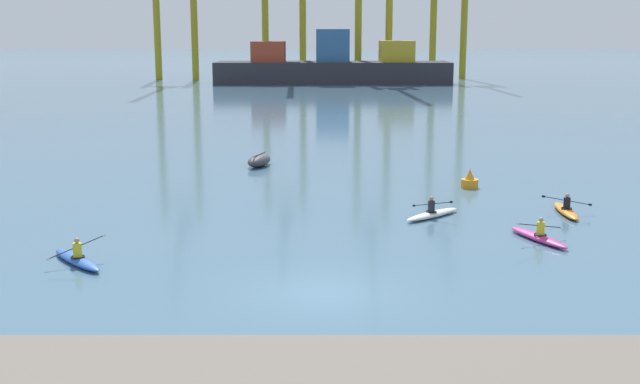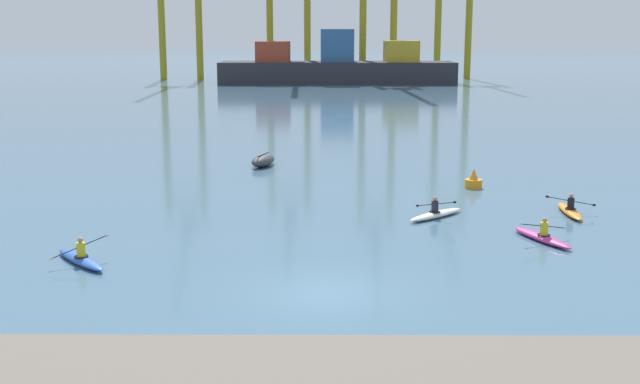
# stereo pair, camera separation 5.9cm
# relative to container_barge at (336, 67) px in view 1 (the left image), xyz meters

# --- Properties ---
(ground_plane) EXTENTS (800.00, 800.00, 0.00)m
(ground_plane) POSITION_rel_container_barge_xyz_m (-2.01, -105.06, -2.71)
(ground_plane) COLOR #476B84
(container_barge) EXTENTS (37.98, 10.50, 8.73)m
(container_barge) POSITION_rel_container_barge_xyz_m (0.00, 0.00, 0.00)
(container_barge) COLOR #28282D
(container_barge) RESTS_ON ground
(capsized_dinghy) EXTENTS (1.78, 2.80, 0.76)m
(capsized_dinghy) POSITION_rel_container_barge_xyz_m (-5.77, -81.68, -2.36)
(capsized_dinghy) COLOR #38383D
(capsized_dinghy) RESTS_ON ground
(channel_buoy) EXTENTS (0.90, 0.90, 1.00)m
(channel_buoy) POSITION_rel_container_barge_xyz_m (5.76, -88.36, -2.35)
(channel_buoy) COLOR orange
(channel_buoy) RESTS_ON ground
(kayak_white) EXTENTS (2.88, 2.77, 0.95)m
(kayak_white) POSITION_rel_container_barge_xyz_m (2.86, -95.06, -2.54)
(kayak_white) COLOR silver
(kayak_white) RESTS_ON ground
(kayak_orange) EXTENTS (2.26, 3.43, 0.95)m
(kayak_orange) POSITION_rel_container_barge_xyz_m (8.93, -94.36, -2.54)
(kayak_orange) COLOR orange
(kayak_orange) RESTS_ON ground
(kayak_magenta) EXTENTS (2.12, 3.38, 0.95)m
(kayak_magenta) POSITION_rel_container_barge_xyz_m (6.43, -98.98, -2.54)
(kayak_magenta) COLOR #C13384
(kayak_magenta) RESTS_ON ground
(kayak_blue) EXTENTS (2.67, 2.97, 0.95)m
(kayak_blue) POSITION_rel_container_barge_xyz_m (-10.57, -102.04, -2.54)
(kayak_blue) COLOR #2856B2
(kayak_blue) RESTS_ON ground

